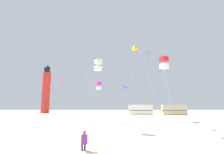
# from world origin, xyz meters

# --- Properties ---
(kite_flyer_standing) EXTENTS (0.42, 0.55, 1.16)m
(kite_flyer_standing) POSITION_xyz_m (-0.24, 4.40, 0.61)
(kite_flyer_standing) COLOR #722D99
(kite_flyer_standing) RESTS_ON ground
(kite_box_white) EXTENTS (2.61, 1.95, 7.23)m
(kite_box_white) POSITION_xyz_m (0.02, 11.61, 6.64)
(kite_box_white) COLOR silver
(kite_box_white) RESTS_ON ground
(kite_diamond_violet) EXTENTS (2.59, 1.96, 9.33)m
(kite_diamond_violet) POSITION_xyz_m (5.89, 15.05, 8.75)
(kite_diamond_violet) COLOR silver
(kite_diamond_violet) RESTS_ON ground
(kite_diamond_rainbow) EXTENTS (1.28, 1.26, 6.55)m
(kite_diamond_rainbow) POSITION_xyz_m (-5.47, 18.63, 6.13)
(kite_diamond_rainbow) COLOR silver
(kite_diamond_rainbow) RESTS_ON ground
(kite_box_scarlet) EXTENTS (1.06, 1.06, 7.05)m
(kite_box_scarlet) POSITION_xyz_m (6.23, 9.81, 6.47)
(kite_box_scarlet) COLOR silver
(kite_box_scarlet) RESTS_ON ground
(kite_box_magenta) EXTENTS (1.68, 1.32, 6.16)m
(kite_box_magenta) POSITION_xyz_m (-0.48, 21.18, 5.58)
(kite_box_magenta) COLOR silver
(kite_box_magenta) RESTS_ON ground
(kite_tube_gold) EXTENTS (2.92, 3.26, 13.35)m
(kite_tube_gold) POSITION_xyz_m (5.67, 24.18, 12.64)
(kite_tube_gold) COLOR silver
(kite_tube_gold) RESTS_ON ground
(kite_diamond_blue) EXTENTS (3.22, 3.00, 5.71)m
(kite_diamond_blue) POSITION_xyz_m (3.73, 21.82, 5.31)
(kite_diamond_blue) COLOR silver
(kite_diamond_blue) RESTS_ON ground
(lighthouse_distant) EXTENTS (2.80, 2.80, 16.80)m
(lighthouse_distant) POSITION_xyz_m (-20.83, 55.26, 7.84)
(lighthouse_distant) COLOR red
(lighthouse_distant) RESTS_ON ground
(rv_van_white) EXTENTS (6.56, 2.68, 2.80)m
(rv_van_white) POSITION_xyz_m (9.85, 43.40, 1.39)
(rv_van_white) COLOR white
(rv_van_white) RESTS_ON ground
(rv_van_tan) EXTENTS (6.57, 2.71, 2.80)m
(rv_van_tan) POSITION_xyz_m (18.79, 42.54, 1.39)
(rv_van_tan) COLOR #C6B28C
(rv_van_tan) RESTS_ON ground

